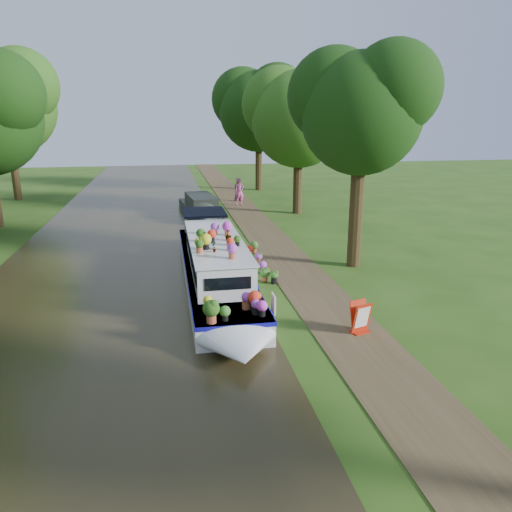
# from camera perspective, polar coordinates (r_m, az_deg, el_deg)

# --- Properties ---
(ground) EXTENTS (100.00, 100.00, 0.00)m
(ground) POSITION_cam_1_polar(r_m,az_deg,el_deg) (17.89, 3.05, -4.46)
(ground) COLOR #284B12
(ground) RESTS_ON ground
(canal_water) EXTENTS (10.00, 100.00, 0.02)m
(canal_water) POSITION_cam_1_polar(r_m,az_deg,el_deg) (17.57, -16.45, -5.46)
(canal_water) COLOR black
(canal_water) RESTS_ON ground
(towpath) EXTENTS (2.20, 100.00, 0.03)m
(towpath) POSITION_cam_1_polar(r_m,az_deg,el_deg) (18.19, 6.74, -4.16)
(towpath) COLOR #483821
(towpath) RESTS_ON ground
(plant_boat) EXTENTS (2.29, 13.52, 2.27)m
(plant_boat) POSITION_cam_1_polar(r_m,az_deg,el_deg) (18.26, -4.57, -1.24)
(plant_boat) COLOR silver
(plant_boat) RESTS_ON canal_water
(tree_near_overhang) EXTENTS (5.52, 5.28, 8.99)m
(tree_near_overhang) POSITION_cam_1_polar(r_m,az_deg,el_deg) (20.88, 11.90, 16.60)
(tree_near_overhang) COLOR black
(tree_near_overhang) RESTS_ON ground
(tree_near_mid) EXTENTS (6.90, 6.60, 9.40)m
(tree_near_mid) POSITION_cam_1_polar(r_m,az_deg,el_deg) (32.52, 4.89, 16.15)
(tree_near_mid) COLOR black
(tree_near_mid) RESTS_ON ground
(tree_near_far) EXTENTS (7.59, 7.26, 10.30)m
(tree_near_far) POSITION_cam_1_polar(r_m,az_deg,el_deg) (43.16, 0.27, 16.90)
(tree_near_far) COLOR black
(tree_near_far) RESTS_ON ground
(tree_far_d) EXTENTS (8.05, 7.70, 10.85)m
(tree_far_d) POSITION_cam_1_polar(r_m,az_deg,el_deg) (41.93, -26.72, 15.81)
(tree_far_d) COLOR black
(tree_far_d) RESTS_ON ground
(second_boat) EXTENTS (2.60, 7.08, 1.34)m
(second_boat) POSITION_cam_1_polar(r_m,az_deg,el_deg) (31.99, -6.28, 5.51)
(second_boat) COLOR black
(second_boat) RESTS_ON canal_water
(sandwich_board) EXTENTS (0.63, 0.63, 0.94)m
(sandwich_board) POSITION_cam_1_polar(r_m,az_deg,el_deg) (15.00, 11.85, -7.03)
(sandwich_board) COLOR #B8240D
(sandwich_board) RESTS_ON towpath
(pedestrian_pink) EXTENTS (0.78, 0.58, 1.93)m
(pedestrian_pink) POSITION_cam_1_polar(r_m,az_deg,el_deg) (35.53, -1.92, 7.35)
(pedestrian_pink) COLOR #C45188
(pedestrian_pink) RESTS_ON towpath
(pedestrian_dark) EXTENTS (0.85, 0.68, 1.70)m
(pedestrian_dark) POSITION_cam_1_polar(r_m,az_deg,el_deg) (37.36, -1.96, 7.58)
(pedestrian_dark) COLOR black
(pedestrian_dark) RESTS_ON towpath
(verge_plant) EXTENTS (0.40, 0.36, 0.42)m
(verge_plant) POSITION_cam_1_polar(r_m,az_deg,el_deg) (20.99, 0.71, -0.77)
(verge_plant) COLOR #275F1C
(verge_plant) RESTS_ON ground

